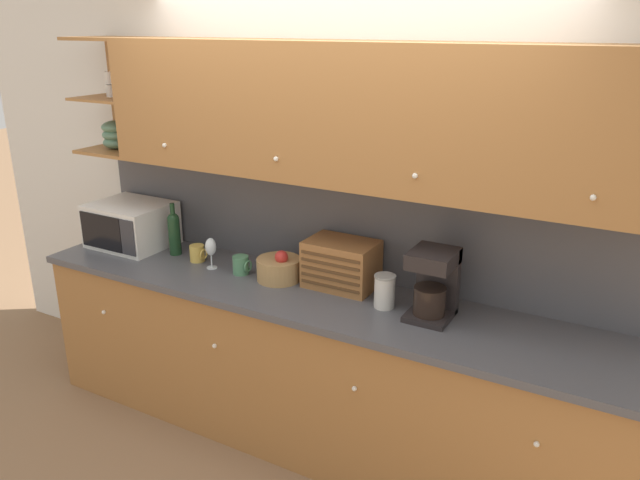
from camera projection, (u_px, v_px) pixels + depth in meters
name	position (u px, v px, depth m)	size (l,w,h in m)	color
ground_plane	(337.00, 409.00, 4.01)	(24.00, 24.00, 0.00)	#896647
wall_back	(342.00, 215.00, 3.60)	(5.87, 0.06, 2.60)	white
counter_unit	(312.00, 367.00, 3.58)	(3.49, 0.67, 0.95)	#A36B38
backsplash_panel	(339.00, 224.00, 3.59)	(3.47, 0.01, 0.61)	#4C4C51
upper_cabinets	(352.00, 115.00, 3.14)	(3.47, 0.40, 0.71)	#A36B38
microwave	(131.00, 225.00, 4.11)	(0.50, 0.42, 0.29)	silver
wine_bottle	(174.00, 232.00, 3.94)	(0.08, 0.08, 0.34)	#19381E
mug	(198.00, 253.00, 3.86)	(0.10, 0.09, 0.10)	gold
wine_glass	(211.00, 248.00, 3.72)	(0.07, 0.07, 0.19)	silver
mug_blue_second	(241.00, 265.00, 3.66)	(0.11, 0.09, 0.11)	#4C845B
fruit_basket	(279.00, 268.00, 3.57)	(0.26, 0.26, 0.19)	#A87F4C
bread_box	(341.00, 264.00, 3.46)	(0.39, 0.27, 0.27)	#996033
storage_canister	(385.00, 291.00, 3.22)	(0.11, 0.11, 0.18)	silver
coffee_maker	(433.00, 283.00, 3.09)	(0.21, 0.25, 0.36)	black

